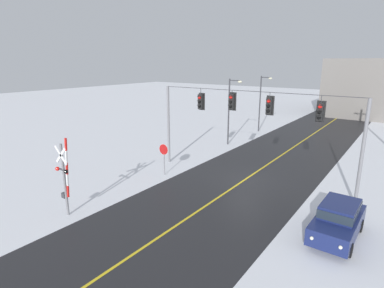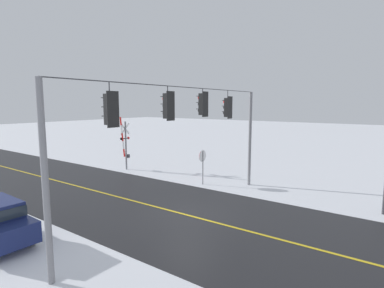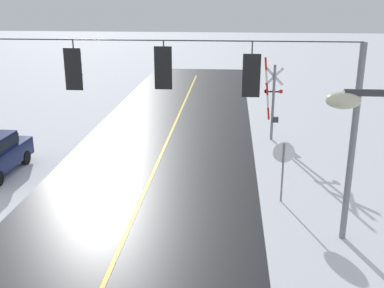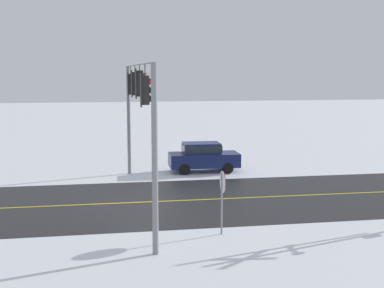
% 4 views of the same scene
% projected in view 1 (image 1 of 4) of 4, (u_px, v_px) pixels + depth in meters
% --- Properties ---
extents(ground_plane, '(160.00, 160.00, 0.00)m').
position_uv_depth(ground_plane, '(245.00, 179.00, 22.08)').
color(ground_plane, white).
extents(road_asphalt, '(9.00, 80.00, 0.01)m').
position_uv_depth(road_asphalt, '(276.00, 159.00, 26.80)').
color(road_asphalt, black).
rests_on(road_asphalt, ground).
extents(lane_centre_line, '(0.14, 72.00, 0.01)m').
position_uv_depth(lane_centre_line, '(276.00, 159.00, 26.80)').
color(lane_centre_line, gold).
rests_on(lane_centre_line, ground).
extents(signal_span, '(14.20, 0.47, 6.22)m').
position_uv_depth(signal_span, '(250.00, 118.00, 20.88)').
color(signal_span, gray).
rests_on(signal_span, ground).
extents(stop_sign, '(0.80, 0.09, 2.35)m').
position_uv_depth(stop_sign, '(164.00, 153.00, 22.54)').
color(stop_sign, gray).
rests_on(stop_sign, ground).
extents(railroad_crossing, '(1.05, 0.31, 4.38)m').
position_uv_depth(railroad_crossing, '(64.00, 176.00, 16.37)').
color(railroad_crossing, gray).
rests_on(railroad_crossing, ground).
extents(parked_car_navy, '(1.89, 4.23, 1.74)m').
position_uv_depth(parked_car_navy, '(338.00, 219.00, 14.58)').
color(parked_car_navy, navy).
rests_on(parked_car_navy, ground).
extents(streetlamp_near, '(1.39, 0.28, 6.50)m').
position_uv_depth(streetlamp_near, '(231.00, 106.00, 30.37)').
color(streetlamp_near, '#38383D').
rests_on(streetlamp_near, ground).
extents(streetlamp_far, '(1.39, 0.28, 6.50)m').
position_uv_depth(streetlamp_far, '(262.00, 99.00, 36.28)').
color(streetlamp_far, '#38383D').
rests_on(streetlamp_far, ground).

